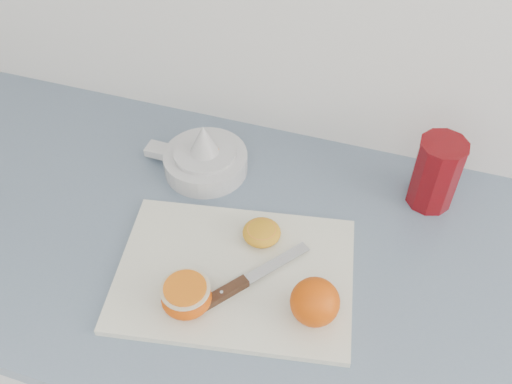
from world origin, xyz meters
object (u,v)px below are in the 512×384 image
Objects in this scene: counter at (303,383)px; half_orange at (186,296)px; citrus_juicer at (204,158)px; red_tumbler at (435,175)px; cutting_board at (235,274)px.

half_orange is at bearing -138.19° from counter.
red_tumbler is at bearing 6.89° from citrus_juicer.
red_tumbler is (0.41, 0.05, 0.03)m from citrus_juicer.
half_orange is 0.47m from red_tumbler.
citrus_juicer reaches higher than cutting_board.
citrus_juicer is 1.47× the size of red_tumbler.
citrus_juicer is 0.42m from red_tumbler.
citrus_juicer is (-0.26, 0.15, 0.47)m from counter.
half_orange is at bearing -120.47° from cutting_board.
cutting_board is 1.87× the size of citrus_juicer.
citrus_juicer is at bearing 150.45° from counter.
counter is 0.56m from red_tumbler.
half_orange is 0.31m from citrus_juicer.
red_tumbler is (0.15, 0.19, 0.51)m from counter.
half_orange is (-0.17, -0.15, 0.48)m from counter.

